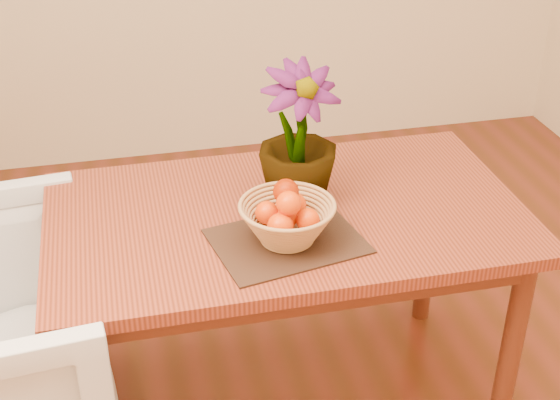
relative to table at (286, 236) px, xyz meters
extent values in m
cube|color=maroon|center=(0.00, 0.00, 0.07)|extent=(1.40, 0.80, 0.04)
cube|color=#4E2112|center=(0.00, 0.00, 0.01)|extent=(1.28, 0.68, 0.08)
cylinder|color=#4E2112|center=(0.62, -0.32, -0.31)|extent=(0.06, 0.06, 0.71)
cylinder|color=#4E2112|center=(-0.62, 0.32, -0.31)|extent=(0.06, 0.06, 0.71)
cylinder|color=#4E2112|center=(0.62, 0.32, -0.31)|extent=(0.06, 0.06, 0.71)
cube|color=#331E12|center=(-0.04, -0.16, 0.09)|extent=(0.45, 0.37, 0.01)
cylinder|color=#BB7B4E|center=(-0.04, -0.16, 0.10)|extent=(0.13, 0.13, 0.01)
sphere|color=#E54403|center=(-0.04, -0.16, 0.17)|extent=(0.06, 0.06, 0.06)
sphere|color=#E54403|center=(-0.01, -0.11, 0.17)|extent=(0.07, 0.07, 0.07)
sphere|color=#E54403|center=(-0.09, -0.13, 0.17)|extent=(0.06, 0.06, 0.06)
sphere|color=#E54403|center=(-0.07, -0.21, 0.17)|extent=(0.07, 0.07, 0.07)
sphere|color=#E54403|center=(0.01, -0.19, 0.17)|extent=(0.06, 0.06, 0.06)
sphere|color=#E54403|center=(-0.03, -0.13, 0.23)|extent=(0.07, 0.07, 0.07)
sphere|color=#E54403|center=(-0.04, -0.19, 0.23)|extent=(0.07, 0.07, 0.07)
sphere|color=#E54403|center=(-0.03, -0.13, 0.23)|extent=(0.07, 0.07, 0.07)
imported|color=#1A4513|center=(0.05, 0.06, 0.30)|extent=(0.28, 0.28, 0.42)
camera|label=1|loc=(-0.46, -1.91, 1.28)|focal=50.00mm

